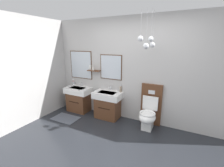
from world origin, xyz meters
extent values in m
cube|color=#23262B|center=(0.00, 0.00, -0.05)|extent=(6.03, 4.67, 0.10)
cube|color=#B7B5B2|center=(0.00, 1.67, 1.27)|extent=(4.83, 0.12, 2.53)
cube|color=#4C301E|center=(-1.68, 1.61, 1.32)|extent=(0.72, 0.02, 0.78)
cube|color=silver|center=(-1.68, 1.60, 1.32)|extent=(0.68, 0.01, 0.74)
cube|color=#4C301E|center=(-0.72, 1.61, 1.32)|extent=(0.61, 0.02, 0.64)
cube|color=silver|center=(-0.72, 1.60, 1.32)|extent=(0.57, 0.01, 0.60)
cube|color=#56331E|center=(-1.20, 1.53, 1.20)|extent=(0.36, 0.14, 0.02)
cylinder|color=white|center=(-1.32, 1.55, 1.28)|extent=(0.05, 0.05, 0.13)
cone|color=white|center=(-1.22, 1.53, 1.28)|extent=(0.06, 0.06, 0.13)
cylinder|color=gray|center=(0.36, 1.32, 2.23)|extent=(0.01, 0.01, 0.60)
sphere|color=silver|center=(0.36, 1.32, 1.88)|extent=(0.11, 0.11, 0.11)
cylinder|color=gray|center=(0.27, 1.18, 2.22)|extent=(0.01, 0.01, 0.62)
sphere|color=silver|center=(0.27, 1.18, 1.86)|extent=(0.12, 0.12, 0.12)
cylinder|color=gray|center=(0.37, 1.13, 2.29)|extent=(0.01, 0.01, 0.49)
sphere|color=silver|center=(0.37, 1.13, 1.99)|extent=(0.10, 0.10, 0.10)
cylinder|color=gray|center=(0.15, 1.18, 2.29)|extent=(0.01, 0.01, 0.48)
sphere|color=silver|center=(0.15, 1.18, 2.00)|extent=(0.11, 0.11, 0.11)
cube|color=#B7B5B2|center=(-2.36, 0.00, 1.27)|extent=(0.12, 3.47, 2.53)
cube|color=#474C56|center=(-1.68, 0.84, 0.01)|extent=(0.68, 0.44, 0.01)
cube|color=#56331E|center=(-1.68, 1.42, 0.27)|extent=(0.61, 0.43, 0.53)
cube|color=black|center=(-1.68, 1.20, 0.33)|extent=(0.33, 0.01, 0.02)
cube|color=white|center=(-1.68, 1.42, 0.62)|extent=(0.73, 0.46, 0.17)
cube|color=silver|center=(-1.68, 1.39, 0.68)|extent=(0.45, 0.25, 0.03)
cylinder|color=silver|center=(-1.68, 1.60, 0.75)|extent=(0.03, 0.03, 0.11)
cylinder|color=silver|center=(-1.68, 1.55, 0.80)|extent=(0.02, 0.11, 0.02)
cube|color=#56331E|center=(-0.72, 1.42, 0.27)|extent=(0.61, 0.43, 0.53)
cube|color=black|center=(-0.72, 1.20, 0.33)|extent=(0.33, 0.01, 0.02)
cube|color=white|center=(-0.72, 1.42, 0.62)|extent=(0.73, 0.46, 0.17)
cube|color=silver|center=(-0.72, 1.39, 0.68)|extent=(0.45, 0.25, 0.03)
cylinder|color=silver|center=(-0.72, 1.60, 0.75)|extent=(0.03, 0.03, 0.11)
cylinder|color=silver|center=(-0.72, 1.55, 0.80)|extent=(0.02, 0.11, 0.02)
cube|color=#56331E|center=(0.36, 1.60, 0.50)|extent=(0.48, 0.10, 1.00)
cube|color=silver|center=(0.36, 1.55, 0.82)|extent=(0.15, 0.01, 0.09)
cube|color=white|center=(0.36, 1.33, 0.17)|extent=(0.22, 0.30, 0.34)
ellipsoid|color=white|center=(0.36, 1.25, 0.32)|extent=(0.37, 0.46, 0.24)
torus|color=white|center=(0.36, 1.25, 0.42)|extent=(0.35, 0.35, 0.04)
cube|color=white|center=(0.36, 1.47, 0.57)|extent=(0.35, 0.03, 0.33)
cylinder|color=silver|center=(-1.96, 1.57, 0.75)|extent=(0.07, 0.07, 0.09)
cylinder|color=white|center=(-1.94, 1.57, 0.80)|extent=(0.03, 0.04, 0.16)
cube|color=white|center=(-1.93, 1.56, 0.88)|extent=(0.02, 0.02, 0.03)
cylinder|color=#DB3847|center=(-1.97, 1.57, 0.80)|extent=(0.03, 0.02, 0.15)
cube|color=white|center=(-1.98, 1.57, 0.87)|extent=(0.02, 0.02, 0.03)
cylinder|color=gray|center=(-0.43, 1.58, 0.78)|extent=(0.06, 0.06, 0.16)
cylinder|color=silver|center=(-0.43, 1.58, 0.87)|extent=(0.02, 0.02, 0.04)
camera|label=1|loc=(1.06, -1.87, 1.91)|focal=24.58mm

